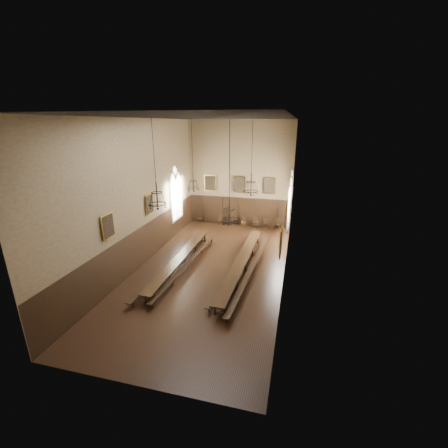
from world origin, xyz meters
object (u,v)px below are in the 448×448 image
at_px(table_right, 241,265).
at_px(bench_left_inner, 189,264).
at_px(chair_5, 255,225).
at_px(chandelier_front_left, 157,199).
at_px(bench_left_outer, 174,260).
at_px(chandelier_front_right, 229,213).
at_px(bench_right_outer, 252,269).
at_px(chair_7, 277,226).
at_px(chair_2, 221,222).
at_px(chandelier_back_right, 251,187).
at_px(table_left, 181,261).
at_px(chair_3, 231,223).
at_px(chandelier_back_left, 193,183).
at_px(chair_4, 244,224).
at_px(bench_right_inner, 233,268).
at_px(chair_0, 200,220).
at_px(chair_6, 266,225).

distance_m(table_right, bench_left_inner, 3.33).
xyz_separation_m(chair_5, chandelier_front_left, (-3.67, -10.78, 4.71)).
distance_m(bench_left_outer, chandelier_front_right, 6.36).
distance_m(chandelier_front_left, chandelier_front_right, 3.87).
relative_size(bench_right_outer, chair_7, 10.26).
distance_m(chair_2, chandelier_back_right, 8.80).
relative_size(table_left, chandelier_front_right, 1.89).
bearing_deg(table_right, chair_5, 92.60).
bearing_deg(chandelier_back_right, chandelier_front_right, -94.95).
distance_m(chair_2, chair_3, 1.01).
xyz_separation_m(chandelier_back_left, chandelier_back_right, (3.97, -0.50, 0.05)).
xyz_separation_m(chair_4, chandelier_front_right, (1.19, -10.75, 4.19)).
height_order(bench_left_outer, chandelier_back_left, chandelier_back_left).
height_order(chair_2, chandelier_front_right, chandelier_front_right).
relative_size(chair_4, chandelier_front_left, 0.20).
relative_size(chair_4, chair_7, 0.86).
relative_size(chandelier_front_left, chandelier_front_right, 0.89).
xyz_separation_m(bench_left_outer, chandelier_back_right, (4.58, 1.95, 4.63)).
relative_size(chair_5, chandelier_back_left, 0.19).
distance_m(bench_right_inner, chair_5, 8.41).
bearing_deg(chair_4, table_right, -91.53).
xyz_separation_m(chair_4, chandelier_front_left, (-2.64, -10.82, 4.71)).
relative_size(chair_3, chandelier_front_left, 0.23).
height_order(bench_right_outer, chandelier_front_right, chandelier_front_right).
distance_m(table_left, chair_7, 10.08).
bearing_deg(table_left, bench_left_outer, 162.23).
bearing_deg(chair_2, bench_right_outer, -81.18).
height_order(table_left, chair_2, chair_2).
bearing_deg(chandelier_front_right, chair_0, 116.08).
xyz_separation_m(bench_right_inner, chandelier_back_right, (0.64, 2.01, 4.67)).
xyz_separation_m(bench_left_inner, chair_4, (1.91, 8.63, -0.01)).
bearing_deg(chair_4, table_left, -116.99).
distance_m(chair_4, chair_6, 1.94).
distance_m(bench_left_outer, chair_4, 8.91).
xyz_separation_m(table_left, table_right, (3.83, 0.30, 0.04)).
height_order(table_right, bench_right_inner, table_right).
xyz_separation_m(bench_left_outer, chandelier_back_left, (0.60, 2.45, 4.59)).
bearing_deg(chair_6, chandelier_front_left, -120.91).
xyz_separation_m(chair_3, chair_5, (2.11, 0.03, -0.04)).
bearing_deg(table_right, chandelier_back_left, 148.50).
height_order(bench_right_inner, bench_right_outer, bench_right_outer).
height_order(table_left, bench_right_inner, table_left).
bearing_deg(chandelier_back_right, bench_right_inner, -107.61).
xyz_separation_m(bench_right_inner, chair_0, (-5.02, 8.48, 0.00)).
xyz_separation_m(chair_5, chair_6, (0.91, 0.07, 0.04)).
distance_m(bench_right_inner, chandelier_front_left, 6.37).
relative_size(bench_left_inner, chandelier_front_right, 1.94).
bearing_deg(table_left, bench_right_outer, 1.49).
height_order(chair_0, chair_7, chair_7).
xyz_separation_m(bench_left_inner, chair_7, (4.82, 8.60, 0.03)).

